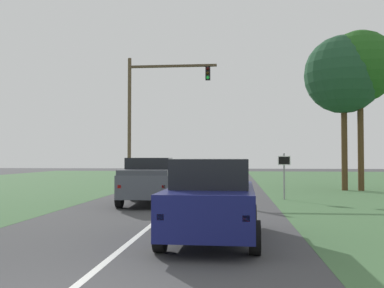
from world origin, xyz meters
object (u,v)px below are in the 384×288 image
keep_moving_sign (284,170)px  oak_tree_right (344,75)px  extra_tree_1 (360,67)px  red_suv_near (212,197)px  traffic_light (149,104)px  pickup_truck_lead (150,181)px

keep_moving_sign → oak_tree_right: bearing=55.2°
extra_tree_1 → oak_tree_right: bearing=169.4°
red_suv_near → traffic_light: traffic_light is taller
traffic_light → keep_moving_sign: traffic_light is taller
extra_tree_1 → traffic_light: bearing=172.5°
oak_tree_right → extra_tree_1: extra_tree_1 is taller
keep_moving_sign → extra_tree_1: (5.26, 6.07, 6.09)m
red_suv_near → traffic_light: 19.60m
red_suv_near → extra_tree_1: size_ratio=0.52×
pickup_truck_lead → extra_tree_1: (11.28, 8.73, 6.51)m
traffic_light → extra_tree_1: (13.41, -1.77, 1.89)m
traffic_light → extra_tree_1: bearing=-7.5°
pickup_truck_lead → traffic_light: size_ratio=0.58×
pickup_truck_lead → keep_moving_sign: (6.02, 2.66, 0.41)m
traffic_light → oak_tree_right: size_ratio=0.92×
extra_tree_1 → keep_moving_sign: bearing=-130.9°
red_suv_near → keep_moving_sign: 10.88m
red_suv_near → pickup_truck_lead: 8.42m
pickup_truck_lead → oak_tree_right: 14.96m
keep_moving_sign → oak_tree_right: 9.49m
oak_tree_right → traffic_light: bearing=172.7°
keep_moving_sign → pickup_truck_lead: bearing=-156.2°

